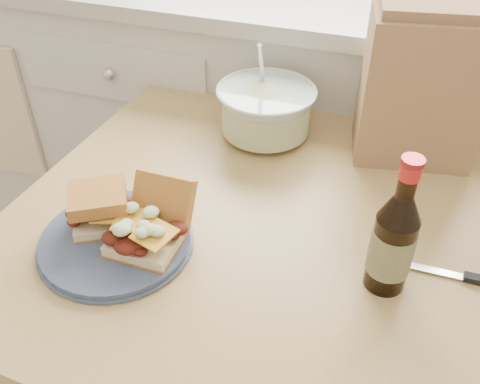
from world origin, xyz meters
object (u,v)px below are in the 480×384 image
(plate, at_px, (116,241))
(paper_bag, at_px, (422,88))
(beer_bottle, at_px, (393,241))
(coleslaw_bowl, at_px, (266,113))
(dining_table, at_px, (248,257))

(plate, bearing_deg, paper_bag, 45.21)
(beer_bottle, height_order, paper_bag, paper_bag)
(paper_bag, bearing_deg, beer_bottle, -100.39)
(plate, height_order, coleslaw_bowl, coleslaw_bowl)
(coleslaw_bowl, height_order, paper_bag, paper_bag)
(dining_table, relative_size, coleslaw_bowl, 4.24)
(dining_table, bearing_deg, beer_bottle, -13.91)
(dining_table, height_order, paper_bag, paper_bag)
(plate, xyz_separation_m, coleslaw_bowl, (0.15, 0.43, 0.05))
(dining_table, height_order, coleslaw_bowl, coleslaw_bowl)
(dining_table, xyz_separation_m, coleslaw_bowl, (-0.05, 0.29, 0.16))
(dining_table, xyz_separation_m, paper_bag, (0.26, 0.32, 0.26))
(dining_table, distance_m, plate, 0.27)
(coleslaw_bowl, relative_size, paper_bag, 0.72)
(plate, bearing_deg, beer_bottle, 7.65)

